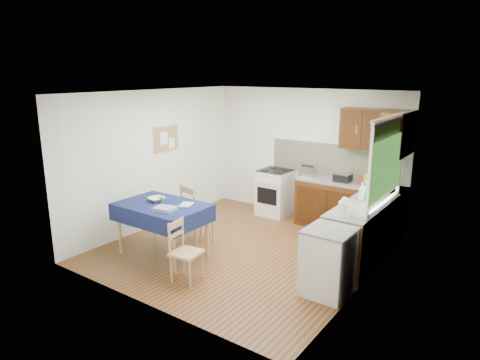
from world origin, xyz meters
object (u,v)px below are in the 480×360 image
Objects in this scene: chair_near at (184,249)px; dish_rack at (367,197)px; dining_table at (162,211)px; toaster at (307,171)px; kettle at (344,208)px; sandwich_press at (343,177)px; chair_far at (195,212)px.

dish_rack is (1.69, 2.35, 0.47)m from chair_near.
chair_near is at bearing -42.05° from dining_table.
dish_rack is at bearing -8.56° from toaster.
dish_rack is (1.40, -0.74, -0.07)m from toaster.
chair_near is 3.16m from toaster.
kettle is (2.57, 0.89, 0.29)m from dining_table.
dining_table is 3.24m from sandwich_press.
toaster is 0.99× the size of sandwich_press.
kettle is (1.73, 1.32, 0.57)m from chair_near.
dish_rack is 1.51× the size of kettle.
toaster is 0.69m from sandwich_press.
sandwich_press is (0.69, 0.01, -0.02)m from toaster.
toaster is at bearing 161.18° from sandwich_press.
chair_far is 2.45× the size of dish_rack.
toaster is 0.67× the size of dish_rack.
dining_table is 4.91× the size of toaster.
dining_table is 3.32× the size of dish_rack.
sandwich_press is at bearing -25.31° from chair_near.
toaster reaches higher than sandwich_press.
chair_far reaches higher than chair_near.
kettle is at bearing -86.54° from sandwich_press.
dining_table is 1.35× the size of chair_far.
toaster is 1.02× the size of kettle.
chair_far is 2.68m from sandwich_press.
dining_table is 2.90m from toaster.
kettle is (2.50, 0.21, 0.48)m from chair_far.
sandwich_press is at bearing 146.67° from dish_rack.
kettle is at bearing 4.33° from dining_table.
chair_far is at bearing -175.30° from kettle.
chair_far reaches higher than dining_table.
toaster is 1.59m from dish_rack.
dish_rack is at bearing 22.43° from dining_table.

